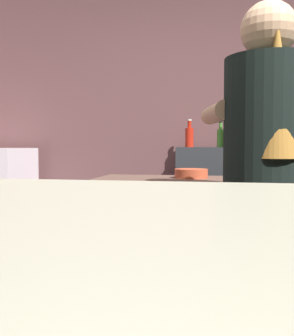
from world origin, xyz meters
The scene contains 9 objects.
wall_back centered at (0.00, 2.20, 1.35)m, with size 5.20×0.10×2.70m, color brown.
prep_counter centered at (0.35, 0.64, 0.46)m, with size 2.10×0.60×0.92m, color brown.
back_shelf centered at (0.07, 1.92, 0.54)m, with size 0.90×0.36×1.08m, color #303337.
bartender centered at (0.16, 0.18, 0.96)m, with size 0.48×0.54×1.66m.
mixing_bowl centered at (-0.18, 0.74, 0.94)m, with size 0.18×0.18×0.05m, color #C24E2F.
bottle_vinegar centered at (0.05, 1.86, 1.18)m, with size 0.07×0.07×0.24m.
bottle_soy centered at (-0.01, 1.93, 1.17)m, with size 0.06×0.06×0.22m.
bottle_hot_sauce centered at (0.16, 1.86, 1.16)m, with size 0.06×0.06×0.18m.
bottle_olive_oil centered at (-0.28, 2.00, 1.18)m, with size 0.07×0.07×0.24m.
Camera 1 is at (-0.03, -1.41, 1.09)m, focal length 41.36 mm.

